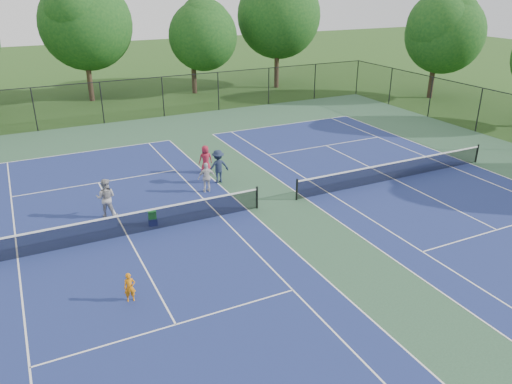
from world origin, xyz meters
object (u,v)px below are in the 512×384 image
ball_crate (153,222)px  tree_side_e (439,29)px  child_player (130,287)px  instructor (106,198)px  tree_back_b (82,20)px  bystander_a (207,177)px  bystander_b (218,166)px  bystander_c (206,159)px  tree_back_d (277,13)px  ball_hopper (152,214)px  tree_back_c (192,31)px

ball_crate → tree_side_e: bearing=25.2°
child_player → instructor: size_ratio=0.58×
tree_back_b → bystander_a: bearing=-86.0°
bystander_b → ball_crate: 5.52m
child_player → bystander_c: (6.44, 9.89, 0.25)m
tree_back_d → bystander_c: 24.39m
child_player → instructor: (0.59, 6.76, 0.37)m
tree_back_d → bystander_a: bearing=-126.0°
tree_side_e → child_player: size_ratio=8.69×
instructor → bystander_c: bearing=-127.6°
tree_side_e → ball_crate: bearing=-154.8°
instructor → ball_hopper: instructor is taller
bystander_b → tree_side_e: bearing=-155.6°
bystander_a → ball_hopper: bearing=39.4°
tree_back_d → tree_side_e: (10.00, -10.00, -1.02)m
bystander_c → child_player: bearing=60.1°
bystander_b → ball_hopper: (-4.38, -3.28, -0.37)m
tree_back_c → bystander_c: bearing=-108.2°
bystander_b → ball_crate: (-4.38, -3.28, -0.71)m
bystander_a → bystander_c: size_ratio=0.99×
bystander_a → tree_back_d: bearing=-121.6°
tree_side_e → instructor: (-30.33, -11.80, -4.93)m
ball_hopper → tree_side_e: bearing=25.2°
tree_back_d → instructor: (-20.33, -21.80, -5.94)m
tree_side_e → bystander_b: (-24.41, -10.26, -4.94)m
ball_hopper → tree_back_d: bearing=51.4°
tree_side_e → bystander_a: (-25.39, -11.17, -5.05)m
bystander_b → tree_back_c: bearing=-105.1°
tree_back_c → tree_back_d: 8.17m
instructor → bystander_a: bearing=-148.6°
tree_back_c → instructor: (-12.33, -22.80, -4.60)m
tree_back_c → bystander_b: (-6.41, -21.26, -4.61)m
bystander_b → tree_back_d: bearing=-123.8°
bystander_c → ball_crate: 6.53m
child_player → bystander_c: size_ratio=0.67×
tree_back_b → bystander_c: 21.62m
bystander_c → tree_back_c: bearing=-105.1°
tree_side_e → ball_crate: tree_side_e is taller
bystander_a → instructor: bearing=11.6°
tree_back_d → instructor: size_ratio=5.87×
tree_back_c → bystander_a: 23.84m
tree_back_b → child_player: bearing=-97.3°
tree_side_e → ball_hopper: size_ratio=24.50×
bystander_a → ball_crate: 4.18m
tree_back_c → tree_back_d: tree_back_d is taller
tree_back_b → bystander_b: tree_back_b is taller
bystander_b → bystander_c: bearing=-85.7°
tree_side_e → tree_back_d: bearing=135.0°
ball_crate → tree_back_c: bearing=66.3°
tree_back_d → bystander_c: tree_back_d is taller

